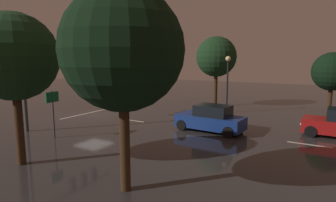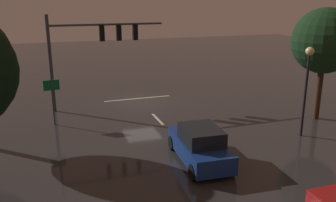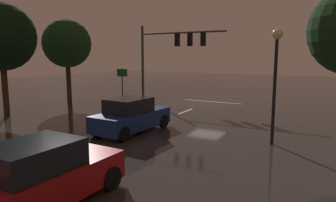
{
  "view_description": "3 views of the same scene",
  "coord_description": "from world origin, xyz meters",
  "px_view_note": "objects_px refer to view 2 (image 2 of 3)",
  "views": [
    {
      "loc": [
        16.44,
        16.79,
        4.56
      ],
      "look_at": [
        0.73,
        7.59,
        1.84
      ],
      "focal_mm": 29.95,
      "sensor_mm": 36.0,
      "label": 1
    },
    {
      "loc": [
        6.23,
        24.01,
        7.22
      ],
      "look_at": [
        0.02,
        6.03,
        1.73
      ],
      "focal_mm": 38.23,
      "sensor_mm": 36.0,
      "label": 2
    },
    {
      "loc": [
        -8.72,
        22.3,
        3.75
      ],
      "look_at": [
        0.09,
        6.3,
        1.01
      ],
      "focal_mm": 32.43,
      "sensor_mm": 36.0,
      "label": 3
    }
  ],
  "objects_px": {
    "route_sign": "(52,92)",
    "tree_left_far": "(325,41)",
    "traffic_signal_assembly": "(93,42)",
    "car_approaching": "(200,145)",
    "street_lamp_left_kerb": "(307,74)"
  },
  "relations": [
    {
      "from": "route_sign",
      "to": "car_approaching",
      "type": "bearing_deg",
      "value": 129.81
    },
    {
      "from": "route_sign",
      "to": "tree_left_far",
      "type": "relative_size",
      "value": 0.41
    },
    {
      "from": "car_approaching",
      "to": "street_lamp_left_kerb",
      "type": "distance_m",
      "value": 7.12
    },
    {
      "from": "car_approaching",
      "to": "route_sign",
      "type": "distance_m",
      "value": 9.58
    },
    {
      "from": "street_lamp_left_kerb",
      "to": "route_sign",
      "type": "bearing_deg",
      "value": -26.05
    },
    {
      "from": "car_approaching",
      "to": "tree_left_far",
      "type": "bearing_deg",
      "value": -160.84
    },
    {
      "from": "route_sign",
      "to": "street_lamp_left_kerb",
      "type": "bearing_deg",
      "value": 153.95
    },
    {
      "from": "street_lamp_left_kerb",
      "to": "tree_left_far",
      "type": "xyz_separation_m",
      "value": [
        -2.8,
        -2.1,
        1.39
      ]
    },
    {
      "from": "traffic_signal_assembly",
      "to": "car_approaching",
      "type": "bearing_deg",
      "value": 107.54
    },
    {
      "from": "street_lamp_left_kerb",
      "to": "route_sign",
      "type": "distance_m",
      "value": 14.11
    },
    {
      "from": "traffic_signal_assembly",
      "to": "car_approaching",
      "type": "xyz_separation_m",
      "value": [
        -3.2,
        10.11,
        -3.64
      ]
    },
    {
      "from": "tree_left_far",
      "to": "street_lamp_left_kerb",
      "type": "bearing_deg",
      "value": 36.92
    },
    {
      "from": "street_lamp_left_kerb",
      "to": "tree_left_far",
      "type": "relative_size",
      "value": 0.72
    },
    {
      "from": "car_approaching",
      "to": "traffic_signal_assembly",
      "type": "bearing_deg",
      "value": -72.46
    },
    {
      "from": "car_approaching",
      "to": "street_lamp_left_kerb",
      "type": "height_order",
      "value": "street_lamp_left_kerb"
    }
  ]
}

